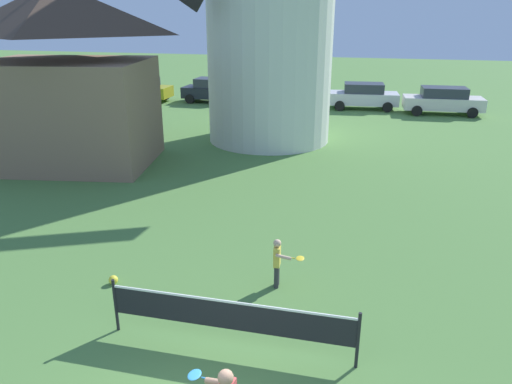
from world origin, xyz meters
name	(u,v)px	position (x,y,z in m)	size (l,w,h in m)	color
tennis_net	(230,316)	(-0.17, 2.03, 0.68)	(4.55, 0.06, 1.10)	black
player_far	(278,260)	(0.27, 4.28, 0.65)	(0.71, 0.44, 1.15)	#333338
stray_ball	(113,280)	(-3.34, 3.52, 0.10)	(0.21, 0.21, 0.21)	yellow
parked_car_mustard	(141,89)	(-13.09, 25.01, 0.81)	(4.02, 1.88, 1.56)	#999919
parked_car_black	(213,90)	(-8.26, 25.71, 0.81)	(3.93, 1.97, 1.56)	#1E232D
parked_car_green	(280,92)	(-3.83, 25.82, 0.81)	(4.44, 1.97, 1.56)	#1E6638
parked_car_silver	(363,96)	(1.42, 25.72, 0.81)	(4.28, 2.15, 1.56)	silver
parked_car_cream	(443,100)	(5.99, 25.13, 0.81)	(4.51, 2.04, 1.56)	silver
chapel	(66,80)	(-9.35, 11.54, 3.28)	(6.95, 5.55, 7.60)	#937056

